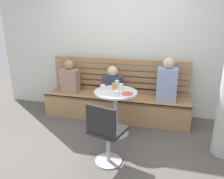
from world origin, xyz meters
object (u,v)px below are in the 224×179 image
plate_small (127,94)px  person_child_middle (70,78)px  cup_glass_tall (117,84)px  cup_water_clear (121,87)px  person_child_left (112,84)px  cup_tumbler_orange (114,86)px  white_chair (106,132)px  person_adult (167,82)px  cup_glass_short (117,93)px  booth_bench (115,107)px  cafe_table (116,104)px  cup_ceramic_white (103,87)px

plate_small → person_child_middle: bearing=151.8°
plate_small → cup_glass_tall: bearing=128.4°
cup_water_clear → person_child_left: bearing=118.7°
cup_water_clear → plate_small: size_ratio=0.65×
cup_glass_tall → cup_tumbler_orange: (-0.02, -0.11, -0.01)m
white_chair → person_child_middle: person_child_middle is taller
cup_glass_tall → cup_tumbler_orange: 0.11m
person_adult → cup_glass_tall: bearing=-154.8°
cup_water_clear → cup_glass_short: (-0.00, -0.27, -0.02)m
booth_bench → white_chair: bearing=-81.4°
white_chair → cafe_table: bearing=94.7°
person_child_middle → cup_glass_tall: (1.03, -0.39, 0.08)m
person_adult → plate_small: (-0.57, -0.67, -0.04)m
cup_ceramic_white → white_chair: bearing=-71.4°
cup_tumbler_orange → person_child_left: bearing=107.8°
cup_glass_tall → plate_small: (0.23, -0.29, -0.05)m
person_child_middle → cup_glass_short: 1.38m
booth_bench → cup_water_clear: (0.21, -0.52, 0.57)m
cup_glass_short → booth_bench: bearing=105.0°
cup_water_clear → person_child_middle: bearing=154.8°
white_chair → person_child_left: person_child_left is taller
cup_water_clear → cup_glass_tall: 0.18m
cafe_table → cup_glass_tall: 0.35m
white_chair → person_child_middle: size_ratio=1.32×
cafe_table → person_child_middle: size_ratio=1.15×
cup_water_clear → cup_tumbler_orange: cup_water_clear is taller
person_child_middle → person_child_left: bearing=-3.2°
cup_ceramic_white → cup_tumbler_orange: 0.18m
person_adult → person_child_left: bearing=-177.7°
booth_bench → person_adult: size_ratio=3.50×
person_adult → person_child_middle: size_ratio=1.20×
booth_bench → person_child_left: size_ratio=4.66×
person_child_middle → person_adult: bearing=-0.3°
cup_ceramic_white → cup_tumbler_orange: size_ratio=0.80×
person_adult → person_child_left: (-0.96, -0.04, -0.09)m
cafe_table → cup_glass_short: cup_glass_short is taller
white_chair → cup_ceramic_white: 0.98m
cafe_table → cup_ceramic_white: (-0.23, 0.07, 0.26)m
person_child_middle → cup_glass_tall: person_child_middle is taller
person_adult → cup_glass_short: person_adult is taller
cafe_table → plate_small: 0.31m
white_chair → cup_ceramic_white: white_chair is taller
cup_glass_tall → cup_tumbler_orange: bearing=-101.1°
cafe_table → person_child_left: person_child_left is taller
person_child_left → booth_bench: bearing=33.9°
person_child_middle → cup_glass_tall: size_ratio=5.36×
cup_glass_tall → person_child_middle: bearing=159.4°
person_child_middle → cup_glass_short: (1.13, -0.80, 0.06)m
plate_small → cup_tumbler_orange: bearing=143.8°
cup_water_clear → cup_ceramic_white: cup_water_clear is taller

